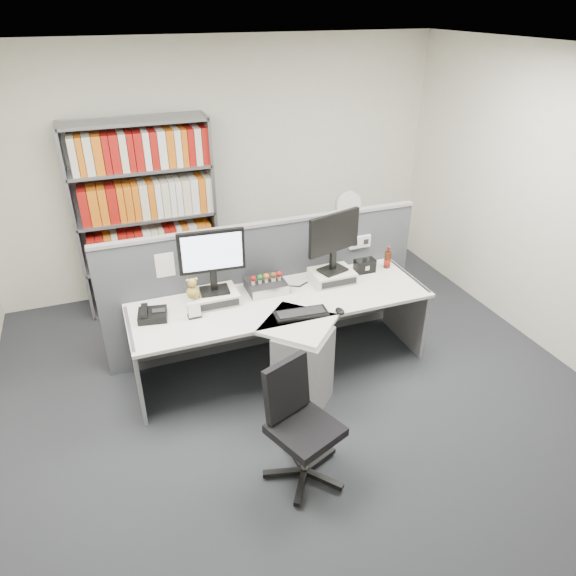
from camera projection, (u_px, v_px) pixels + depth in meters
name	position (u px, v px, depth m)	size (l,w,h in m)	color
ground	(316.00, 425.00, 4.23)	(5.50, 5.50, 0.00)	#2E3136
room_shell	(324.00, 215.00, 3.36)	(5.04, 5.54, 2.72)	silver
partition	(266.00, 284.00, 4.94)	(3.00, 0.08, 1.27)	#474A51
desk	(290.00, 338.00, 4.49)	(2.60, 1.20, 0.72)	silver
monitor_riser_left	(215.00, 297.00, 4.49)	(0.38, 0.31, 0.10)	beige
monitor_riser_right	(332.00, 276.00, 4.82)	(0.38, 0.31, 0.10)	beige
monitor_left	(212.00, 256.00, 4.30)	(0.55, 0.19, 0.56)	black
monitor_right	(334.00, 237.00, 4.64)	(0.53, 0.24, 0.56)	black
desktop_pc	(266.00, 286.00, 4.67)	(0.33, 0.30, 0.09)	black
figurines	(268.00, 277.00, 4.61)	(0.29, 0.05, 0.09)	beige
keyboard	(301.00, 314.00, 4.32)	(0.45, 0.20, 0.03)	black
mouse	(340.00, 311.00, 4.34)	(0.07, 0.11, 0.04)	black
desk_phone	(152.00, 315.00, 4.26)	(0.26, 0.24, 0.10)	black
desk_calendar	(194.00, 311.00, 4.27)	(0.11, 0.08, 0.13)	black
plush_toy	(193.00, 290.00, 4.32)	(0.11, 0.11, 0.19)	#A38636
speaker	(365.00, 266.00, 4.97)	(0.19, 0.11, 0.13)	black
cola_bottle	(388.00, 260.00, 5.05)	(0.07, 0.07, 0.22)	#3F190A
shelving_unit	(147.00, 220.00, 5.48)	(1.41, 0.40, 2.00)	gray
filing_cabinet	(344.00, 261.00, 6.06)	(0.45, 0.61, 0.70)	gray
desk_fan	(348.00, 207.00, 5.74)	(0.28, 0.17, 0.48)	white
office_chair	(298.00, 420.00, 3.60)	(0.58, 0.57, 0.88)	silver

